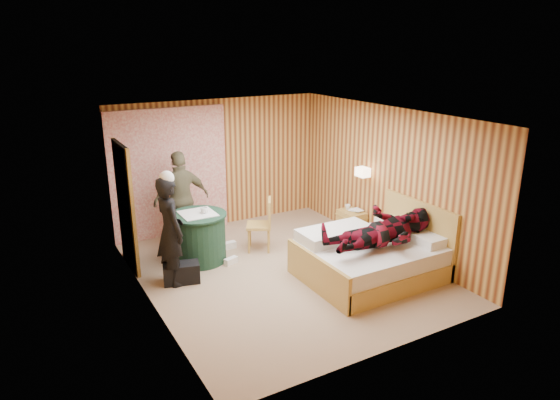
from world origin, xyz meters
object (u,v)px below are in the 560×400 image
bed (370,257)px  chair_far (183,217)px  woman_standing (170,231)px  nightstand (351,223)px  round_table (199,237)px  wall_lamp (363,172)px  chair_near (263,221)px  man_at_table (182,199)px  man_on_bed (384,222)px  duffel_bag (181,273)px

bed → chair_far: size_ratio=2.17×
bed → woman_standing: woman_standing is taller
bed → nightstand: size_ratio=3.90×
round_table → chair_far: 0.75m
wall_lamp → round_table: (-2.92, 0.59, -0.88)m
bed → nightstand: bearing=63.0°
chair_near → woman_standing: size_ratio=0.55×
wall_lamp → bed: 1.80m
round_table → man_at_table: (0.00, 0.79, 0.44)m
bed → man_on_bed: bearing=-83.4°
wall_lamp → duffel_bag: size_ratio=0.48×
duffel_bag → woman_standing: size_ratio=0.32×
man_on_bed → chair_far: bearing=127.1°
nightstand → chair_far: bearing=158.6°
man_on_bed → woman_standing: bearing=151.1°
chair_far → woman_standing: bearing=-119.6°
man_on_bed → wall_lamp: bearing=62.8°
chair_far → woman_standing: 1.48m
bed → man_on_bed: (0.03, -0.23, 0.66)m
nightstand → duffel_bag: (-3.40, -0.24, -0.11)m
bed → duffel_bag: (-2.65, 1.24, -0.16)m
duffel_bag → woman_standing: 0.70m
bed → man_on_bed: size_ratio=1.14×
wall_lamp → man_at_table: (-2.92, 1.39, -0.44)m
duffel_bag → nightstand: bearing=18.8°
wall_lamp → chair_near: (-1.76, 0.48, -0.76)m
bed → chair_far: bearing=129.1°
wall_lamp → duffel_bag: 3.63m
chair_far → man_at_table: 0.33m
wall_lamp → woman_standing: 3.58m
man_at_table → nightstand: bearing=156.0°
chair_far → man_on_bed: man_on_bed is taller
woman_standing → man_on_bed: bearing=-123.9°
nightstand → man_on_bed: man_on_bed is taller
bed → chair_near: bearing=118.9°
wall_lamp → chair_far: bearing=155.4°
chair_far → round_table: bearing=-93.3°
wall_lamp → round_table: size_ratio=0.27×
duffel_bag → man_at_table: 1.67m
wall_lamp → woman_standing: (-3.55, 0.03, -0.46)m
nightstand → bed: bearing=-117.0°
man_at_table → bed: bearing=126.8°
round_table → chair_near: bearing=-5.9°
round_table → man_at_table: bearing=90.0°
bed → man_at_table: bearing=128.5°
bed → chair_near: bed is taller
nightstand → round_table: size_ratio=0.55×
nightstand → chair_near: chair_near is taller
bed → woman_standing: 3.09m
bed → chair_far: 3.37m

